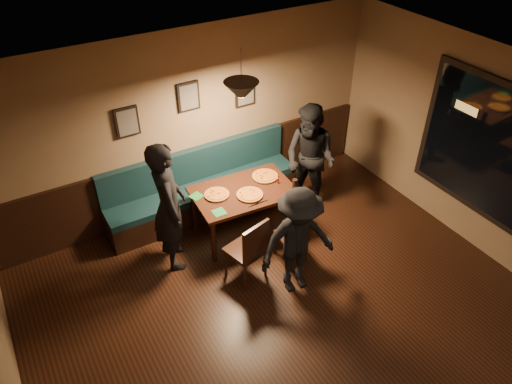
# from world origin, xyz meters

# --- Properties ---
(floor) EXTENTS (7.00, 7.00, 0.00)m
(floor) POSITION_xyz_m (0.00, 0.00, 0.00)
(floor) COLOR black
(floor) RESTS_ON ground
(ceiling) EXTENTS (7.00, 7.00, 0.00)m
(ceiling) POSITION_xyz_m (0.00, 0.00, 2.80)
(ceiling) COLOR silver
(ceiling) RESTS_ON ground
(wall_back) EXTENTS (6.00, 0.00, 6.00)m
(wall_back) POSITION_xyz_m (0.00, 3.50, 1.40)
(wall_back) COLOR #8C704F
(wall_back) RESTS_ON ground
(wainscot) EXTENTS (5.88, 0.06, 1.00)m
(wainscot) POSITION_xyz_m (0.00, 3.47, 0.50)
(wainscot) COLOR black
(wainscot) RESTS_ON ground
(booth_bench) EXTENTS (3.00, 0.60, 1.00)m
(booth_bench) POSITION_xyz_m (0.00, 3.20, 0.50)
(booth_bench) COLOR #0F232D
(booth_bench) RESTS_ON ground
(window_frame) EXTENTS (0.06, 2.56, 1.86)m
(window_frame) POSITION_xyz_m (2.96, 0.50, 1.50)
(window_frame) COLOR black
(window_frame) RESTS_ON wall_right
(window_glass) EXTENTS (0.00, 2.40, 2.40)m
(window_glass) POSITION_xyz_m (2.93, 0.50, 1.50)
(window_glass) COLOR black
(window_glass) RESTS_ON wall_right
(picture_left) EXTENTS (0.32, 0.04, 0.42)m
(picture_left) POSITION_xyz_m (-0.90, 3.47, 1.70)
(picture_left) COLOR black
(picture_left) RESTS_ON wall_back
(picture_center) EXTENTS (0.32, 0.04, 0.42)m
(picture_center) POSITION_xyz_m (0.00, 3.47, 1.85)
(picture_center) COLOR black
(picture_center) RESTS_ON wall_back
(picture_right) EXTENTS (0.32, 0.04, 0.42)m
(picture_right) POSITION_xyz_m (0.90, 3.47, 1.70)
(picture_right) COLOR black
(picture_right) RESTS_ON wall_back
(pendant_lamp) EXTENTS (0.44, 0.44, 0.25)m
(pendant_lamp) POSITION_xyz_m (0.29, 2.47, 2.25)
(pendant_lamp) COLOR black
(pendant_lamp) RESTS_ON ceiling
(dining_table) EXTENTS (1.47, 1.01, 0.75)m
(dining_table) POSITION_xyz_m (0.29, 2.47, 0.38)
(dining_table) COLOR #321B0D
(dining_table) RESTS_ON floor
(chair_near_left) EXTENTS (0.53, 0.53, 0.98)m
(chair_near_left) POSITION_xyz_m (-0.13, 1.68, 0.49)
(chair_near_left) COLOR black
(chair_near_left) RESTS_ON floor
(chair_near_right) EXTENTS (0.40, 0.40, 0.84)m
(chair_near_right) POSITION_xyz_m (0.58, 1.67, 0.42)
(chair_near_right) COLOR black
(chair_near_right) RESTS_ON floor
(diner_left) EXTENTS (0.60, 0.77, 1.86)m
(diner_left) POSITION_xyz_m (-0.81, 2.44, 0.93)
(diner_left) COLOR black
(diner_left) RESTS_ON floor
(diner_right) EXTENTS (0.91, 1.02, 1.73)m
(diner_right) POSITION_xyz_m (1.47, 2.53, 0.86)
(diner_right) COLOR black
(diner_right) RESTS_ON floor
(diner_front) EXTENTS (1.05, 0.69, 1.52)m
(diner_front) POSITION_xyz_m (0.34, 1.20, 0.76)
(diner_front) COLOR black
(diner_front) RESTS_ON floor
(pizza_a) EXTENTS (0.43, 0.43, 0.04)m
(pizza_a) POSITION_xyz_m (-0.08, 2.56, 0.77)
(pizza_a) COLOR orange
(pizza_a) RESTS_ON dining_table
(pizza_b) EXTENTS (0.41, 0.41, 0.04)m
(pizza_b) POSITION_xyz_m (0.31, 2.32, 0.78)
(pizza_b) COLOR orange
(pizza_b) RESTS_ON dining_table
(pizza_c) EXTENTS (0.47, 0.47, 0.04)m
(pizza_c) POSITION_xyz_m (0.72, 2.60, 0.78)
(pizza_c) COLOR orange
(pizza_c) RESTS_ON dining_table
(soda_glass) EXTENTS (0.10, 0.10, 0.15)m
(soda_glass) POSITION_xyz_m (0.94, 2.15, 0.83)
(soda_glass) COLOR black
(soda_glass) RESTS_ON dining_table
(tabasco_bottle) EXTENTS (0.03, 0.03, 0.11)m
(tabasco_bottle) POSITION_xyz_m (0.80, 2.38, 0.81)
(tabasco_bottle) COLOR #860A04
(tabasco_bottle) RESTS_ON dining_table
(napkin_a) EXTENTS (0.21, 0.21, 0.01)m
(napkin_a) POSITION_xyz_m (-0.33, 2.68, 0.76)
(napkin_a) COLOR #1B6824
(napkin_a) RESTS_ON dining_table
(napkin_b) EXTENTS (0.17, 0.17, 0.01)m
(napkin_b) POSITION_xyz_m (-0.22, 2.21, 0.76)
(napkin_b) COLOR #1D6F34
(napkin_b) RESTS_ON dining_table
(cutlery_set) EXTENTS (0.19, 0.03, 0.00)m
(cutlery_set) POSITION_xyz_m (0.30, 2.11, 0.76)
(cutlery_set) COLOR #B5B5BA
(cutlery_set) RESTS_ON dining_table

